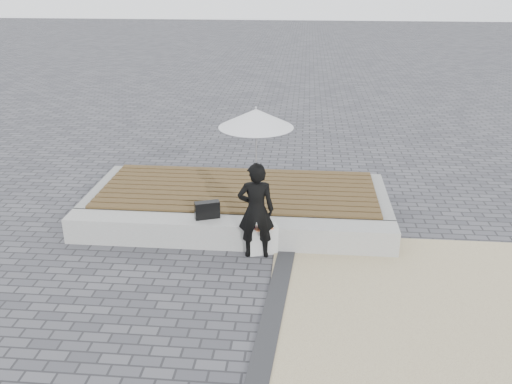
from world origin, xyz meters
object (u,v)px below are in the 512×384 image
(woman, at_px, (256,211))
(canvas_tote, at_px, (263,240))
(seating_ledge, at_px, (229,232))
(handbag, at_px, (207,210))
(parasol, at_px, (256,118))

(woman, xyz_separation_m, canvas_tote, (0.10, 0.08, -0.50))
(seating_ledge, distance_m, handbag, 0.47)
(woman, distance_m, canvas_tote, 0.51)
(parasol, xyz_separation_m, canvas_tote, (0.10, 0.08, -1.84))
(seating_ledge, relative_size, woman, 3.49)
(parasol, bearing_deg, seating_ledge, 145.06)
(woman, height_order, canvas_tote, woman)
(handbag, height_order, canvas_tote, handbag)
(parasol, height_order, handbag, parasol)
(handbag, bearing_deg, woman, -45.74)
(woman, height_order, parasol, parasol)
(seating_ledge, bearing_deg, handbag, 170.71)
(handbag, distance_m, canvas_tote, 0.96)
(seating_ledge, relative_size, handbag, 13.39)
(seating_ledge, bearing_deg, canvas_tote, -22.72)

